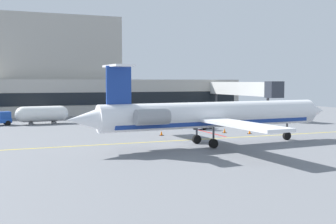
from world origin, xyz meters
name	(u,v)px	position (x,y,z in m)	size (l,w,h in m)	color
ground	(177,147)	(0.00, 0.00, -0.05)	(120.00, 120.00, 0.11)	slate
terminal_building	(85,80)	(-0.65, 46.21, 6.61)	(58.03, 11.82, 19.11)	#B7B2A8
jet_bridge_west	(243,89)	(24.60, 28.15, 5.02)	(2.40, 22.19, 6.39)	silver
regional_jet	(211,115)	(3.43, -0.56, 3.03)	(29.22, 22.96, 7.87)	white
pushback_tractor	(202,123)	(8.86, 12.72, 0.89)	(3.22, 3.09, 1.98)	#1E4CB2
belt_loader	(115,116)	(0.37, 25.85, 0.99)	(3.36, 2.09, 2.20)	#1E4CB2
fuel_tank	(42,114)	(-10.41, 27.75, 1.49)	(7.77, 2.83, 2.68)	white
safety_cone_alpha	(258,129)	(15.07, 8.68, 0.25)	(0.47, 0.47, 0.55)	orange
safety_cone_bravo	(224,131)	(9.74, 8.08, 0.25)	(0.47, 0.47, 0.55)	orange
safety_cone_charlie	(250,132)	(12.09, 6.07, 0.25)	(0.47, 0.47, 0.55)	orange
safety_cone_delta	(161,133)	(1.52, 8.48, 0.25)	(0.47, 0.47, 0.55)	orange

